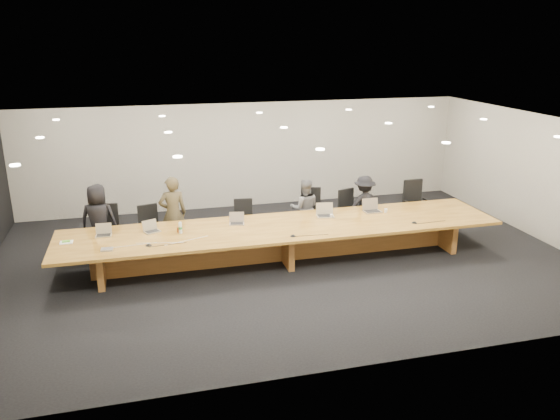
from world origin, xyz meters
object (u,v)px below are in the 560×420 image
at_px(chair_mid_left, 244,221).
at_px(mic_center, 293,236).
at_px(chair_far_left, 107,231).
at_px(chair_mid_right, 311,212).
at_px(paper_cup_far, 386,211).
at_px(laptop_a, 103,230).
at_px(laptop_e, 373,206).
at_px(person_a, 99,220).
at_px(person_c, 305,208).
at_px(person_b, 173,213).
at_px(laptop_b, 152,226).
at_px(chair_left, 151,229).
at_px(mic_right, 414,222).
at_px(laptop_c, 237,219).
at_px(water_bottle, 180,228).
at_px(mic_left, 149,245).
at_px(conference_table, 284,236).
at_px(paper_cup_near, 331,216).
at_px(chair_right, 351,211).
at_px(amber_mug, 179,230).
at_px(laptop_d, 325,210).
at_px(person_d, 364,205).
at_px(av_box, 107,249).
at_px(chair_far_right, 417,204).

bearing_deg(chair_mid_left, mic_center, -64.19).
distance_m(chair_far_left, chair_mid_right, 4.55).
relative_size(chair_mid_right, paper_cup_far, 13.02).
distance_m(laptop_a, laptop_e, 5.68).
height_order(chair_far_left, person_a, person_a).
bearing_deg(person_c, person_b, 13.46).
height_order(chair_far_left, laptop_b, chair_far_left).
height_order(chair_mid_left, person_b, person_b).
height_order(chair_left, mic_right, chair_left).
bearing_deg(laptop_c, water_bottle, -157.15).
xyz_separation_m(laptop_a, laptop_e, (5.68, 0.09, 0.03)).
relative_size(laptop_a, laptop_c, 0.99).
bearing_deg(paper_cup_far, mic_left, -171.93).
height_order(person_b, laptop_c, person_b).
xyz_separation_m(conference_table, person_c, (0.82, 1.23, 0.17)).
height_order(water_bottle, paper_cup_near, water_bottle).
distance_m(chair_right, amber_mug, 4.23).
relative_size(chair_far_left, person_a, 0.71).
bearing_deg(laptop_d, person_a, 178.26).
distance_m(person_d, laptop_a, 5.85).
relative_size(paper_cup_near, paper_cup_far, 0.92).
height_order(chair_mid_left, laptop_d, laptop_d).
relative_size(person_b, laptop_e, 4.41).
distance_m(chair_far_left, amber_mug, 1.78).
xyz_separation_m(chair_mid_left, person_d, (2.85, -0.08, 0.19)).
relative_size(chair_mid_right, mic_left, 8.81).
relative_size(person_b, laptop_c, 5.39).
bearing_deg(person_c, laptop_d, 115.36).
relative_size(chair_right, mic_center, 8.93).
bearing_deg(laptop_a, water_bottle, -4.75).
xyz_separation_m(chair_mid_left, av_box, (-2.85, -1.69, 0.27)).
relative_size(person_a, laptop_a, 5.19).
height_order(chair_far_right, person_b, person_b).
bearing_deg(chair_far_right, chair_right, 173.20).
xyz_separation_m(chair_far_right, person_a, (-7.31, 0.09, 0.19)).
xyz_separation_m(laptop_d, mic_left, (-3.73, -0.79, -0.13)).
bearing_deg(laptop_e, paper_cup_near, -173.60).
bearing_deg(mic_left, chair_far_right, 14.02).
height_order(person_b, mic_left, person_b).
xyz_separation_m(person_c, laptop_a, (-4.37, -0.92, 0.18)).
bearing_deg(av_box, laptop_e, 12.01).
bearing_deg(water_bottle, person_c, 21.28).
xyz_separation_m(water_bottle, amber_mug, (-0.03, 0.06, -0.06)).
distance_m(person_b, mic_left, 1.72).
xyz_separation_m(laptop_e, mic_center, (-2.12, -1.03, -0.13)).
bearing_deg(chair_left, mic_left, -106.41).
height_order(water_bottle, mic_center, water_bottle).
distance_m(laptop_a, laptop_d, 4.57).
distance_m(chair_left, mic_center, 3.23).
xyz_separation_m(laptop_b, paper_cup_far, (5.02, -0.01, -0.07)).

